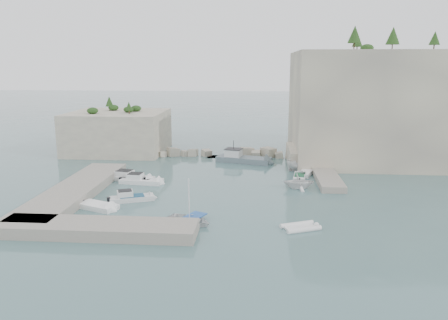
# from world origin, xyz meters

# --- Properties ---
(ground) EXTENTS (400.00, 400.00, 0.00)m
(ground) POSITION_xyz_m (0.00, 0.00, 0.00)
(ground) COLOR #4A6E6F
(ground) RESTS_ON ground
(cliff_east) EXTENTS (26.00, 22.00, 17.00)m
(cliff_east) POSITION_xyz_m (23.00, 23.00, 8.50)
(cliff_east) COLOR beige
(cliff_east) RESTS_ON ground
(cliff_terrace) EXTENTS (8.00, 10.00, 2.50)m
(cliff_terrace) POSITION_xyz_m (13.00, 18.00, 1.25)
(cliff_terrace) COLOR beige
(cliff_terrace) RESTS_ON ground
(outcrop_west) EXTENTS (16.00, 14.00, 7.00)m
(outcrop_west) POSITION_xyz_m (-20.00, 25.00, 3.50)
(outcrop_west) COLOR beige
(outcrop_west) RESTS_ON ground
(quay_west) EXTENTS (5.00, 24.00, 1.10)m
(quay_west) POSITION_xyz_m (-17.00, -1.00, 0.55)
(quay_west) COLOR #9E9689
(quay_west) RESTS_ON ground
(quay_south) EXTENTS (18.00, 4.00, 1.10)m
(quay_south) POSITION_xyz_m (-10.00, -12.50, 0.55)
(quay_south) COLOR #9E9689
(quay_south) RESTS_ON ground
(ledge_east) EXTENTS (3.00, 16.00, 0.80)m
(ledge_east) POSITION_xyz_m (13.50, 10.00, 0.40)
(ledge_east) COLOR #9E9689
(ledge_east) RESTS_ON ground
(breakwater) EXTENTS (28.00, 3.00, 1.40)m
(breakwater) POSITION_xyz_m (-1.00, 22.00, 0.70)
(breakwater) COLOR beige
(breakwater) RESTS_ON ground
(motorboat_d) EXTENTS (5.57, 3.50, 1.40)m
(motorboat_d) POSITION_xyz_m (-9.74, -2.57, 0.00)
(motorboat_d) COLOR silver
(motorboat_d) RESTS_ON ground
(motorboat_a) EXTENTS (7.11, 3.58, 1.40)m
(motorboat_a) POSITION_xyz_m (-12.40, 6.14, 0.00)
(motorboat_a) COLOR silver
(motorboat_a) RESTS_ON ground
(motorboat_e) EXTENTS (5.15, 3.66, 0.70)m
(motorboat_e) POSITION_xyz_m (-12.58, -5.54, 0.00)
(motorboat_e) COLOR white
(motorboat_e) RESTS_ON ground
(motorboat_b) EXTENTS (6.18, 2.57, 1.40)m
(motorboat_b) POSITION_xyz_m (-10.61, 4.81, 0.00)
(motorboat_b) COLOR white
(motorboat_b) RESTS_ON ground
(rowboat) EXTENTS (5.52, 4.92, 0.94)m
(rowboat) POSITION_xyz_m (-2.17, -9.14, 0.00)
(rowboat) COLOR white
(rowboat) RESTS_ON ground
(inflatable_dinghy) EXTENTS (4.18, 3.17, 0.44)m
(inflatable_dinghy) POSITION_xyz_m (8.42, -9.73, 0.00)
(inflatable_dinghy) COLOR white
(inflatable_dinghy) RESTS_ON ground
(tender_east_a) EXTENTS (4.10, 3.63, 2.01)m
(tender_east_a) POSITION_xyz_m (9.43, 4.01, 0.00)
(tender_east_a) COLOR white
(tender_east_a) RESTS_ON ground
(tender_east_b) EXTENTS (2.05, 4.50, 0.70)m
(tender_east_b) POSITION_xyz_m (9.95, 8.53, 0.00)
(tender_east_b) COLOR silver
(tender_east_b) RESTS_ON ground
(tender_east_c) EXTENTS (2.86, 4.82, 0.70)m
(tender_east_c) POSITION_xyz_m (11.09, 11.05, 0.00)
(tender_east_c) COLOR white
(tender_east_c) RESTS_ON ground
(tender_east_d) EXTENTS (5.24, 2.19, 1.99)m
(tender_east_d) POSITION_xyz_m (11.01, 13.04, 0.00)
(tender_east_d) COLOR silver
(tender_east_d) RESTS_ON ground
(work_boat) EXTENTS (9.69, 5.08, 2.20)m
(work_boat) POSITION_xyz_m (2.15, 18.10, 0.00)
(work_boat) COLOR slate
(work_boat) RESTS_ON ground
(rowboat_mast) EXTENTS (0.10, 0.10, 4.20)m
(rowboat_mast) POSITION_xyz_m (-2.17, -9.14, 2.57)
(rowboat_mast) COLOR white
(rowboat_mast) RESTS_ON rowboat
(vegetation) EXTENTS (53.48, 13.88, 13.40)m
(vegetation) POSITION_xyz_m (17.83, 24.40, 17.93)
(vegetation) COLOR #1E4219
(vegetation) RESTS_ON ground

